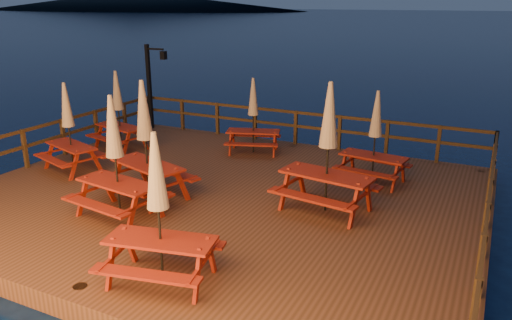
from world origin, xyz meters
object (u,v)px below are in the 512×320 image
(picnic_table_1, at_px, (69,126))
(picnic_table_0, at_px, (328,146))
(picnic_table_2, at_px, (145,138))
(lamp_post, at_px, (152,79))

(picnic_table_1, bearing_deg, picnic_table_0, 20.58)
(picnic_table_2, bearing_deg, lamp_post, 142.83)
(lamp_post, height_order, picnic_table_1, lamp_post)
(lamp_post, xyz_separation_m, picnic_table_2, (3.98, -5.50, -0.34))
(lamp_post, xyz_separation_m, picnic_table_0, (8.00, -4.41, -0.30))
(picnic_table_0, distance_m, picnic_table_1, 7.14)
(lamp_post, distance_m, picnic_table_2, 6.80)
(lamp_post, bearing_deg, picnic_table_0, -28.85)
(picnic_table_1, xyz_separation_m, picnic_table_2, (3.10, -0.66, 0.19))
(picnic_table_0, height_order, picnic_table_1, picnic_table_0)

